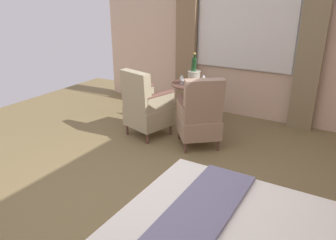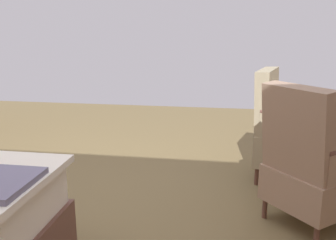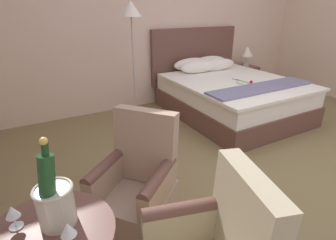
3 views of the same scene
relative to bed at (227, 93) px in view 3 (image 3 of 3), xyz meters
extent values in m
plane|color=olive|center=(-0.68, -1.60, -0.36)|extent=(7.76, 7.76, 0.00)
cube|color=beige|center=(-0.68, 1.13, 1.23)|extent=(6.38, 0.12, 3.17)
cube|color=brown|center=(0.00, -0.10, -0.20)|extent=(1.74, 2.15, 0.32)
cube|color=white|center=(0.00, -0.10, 0.09)|extent=(1.69, 2.08, 0.25)
cube|color=white|center=(0.00, -0.16, 0.23)|extent=(1.78, 2.02, 0.04)
cube|color=slate|center=(0.00, -0.69, 0.27)|extent=(1.74, 0.39, 0.03)
cube|color=brown|center=(0.00, 1.01, 0.47)|extent=(1.83, 0.08, 1.01)
ellipsoid|color=white|center=(-0.21, 0.81, 0.36)|extent=(0.74, 0.26, 0.23)
ellipsoid|color=white|center=(0.21, 0.81, 0.36)|extent=(0.74, 0.26, 0.23)
ellipsoid|color=white|center=(-0.21, 0.56, 0.35)|extent=(0.74, 0.24, 0.22)
ellipsoid|color=white|center=(0.21, 0.56, 0.35)|extent=(0.74, 0.25, 0.23)
cylinder|color=#2D6628|center=(0.02, -0.26, 0.26)|extent=(0.08, 0.35, 0.01)
sphere|color=#B20F4C|center=(0.06, -0.44, 0.28)|extent=(0.05, 0.05, 0.05)
ellipsoid|color=#33702D|center=(0.02, -0.18, 0.27)|extent=(0.05, 0.05, 0.01)
cube|color=white|center=(-0.07, -0.33, 0.26)|extent=(0.12, 0.13, 0.00)
cube|color=brown|center=(1.15, 0.79, -0.09)|extent=(0.44, 0.41, 0.54)
sphere|color=tan|center=(1.38, 0.79, 0.03)|extent=(0.02, 0.02, 0.02)
cylinder|color=#B5BCA8|center=(1.15, 0.79, 0.24)|extent=(0.15, 0.15, 0.11)
cylinder|color=tan|center=(1.15, 0.79, 0.34)|extent=(0.02, 0.02, 0.10)
cone|color=#EFE5C6|center=(1.15, 0.79, 0.49)|extent=(0.24, 0.24, 0.20)
cylinder|color=#C0ACA8|center=(-1.47, 0.46, -0.34)|extent=(0.28, 0.28, 0.03)
cylinder|color=#C0ACA8|center=(-1.47, 0.46, 0.44)|extent=(0.03, 0.03, 1.53)
cone|color=silver|center=(-1.47, 0.46, 1.31)|extent=(0.29, 0.29, 0.21)
cylinder|color=brown|center=(-2.98, -2.10, 0.31)|extent=(0.65, 0.65, 0.02)
cylinder|color=beige|center=(-2.92, -2.05, 0.43)|extent=(0.18, 0.18, 0.21)
torus|color=beige|center=(-2.92, -2.05, 0.53)|extent=(0.19, 0.19, 0.02)
cylinder|color=white|center=(-2.92, -2.05, 0.51)|extent=(0.16, 0.16, 0.03)
cylinder|color=#1E4723|center=(-2.93, -2.06, 0.58)|extent=(0.11, 0.11, 0.30)
cylinder|color=#193D1E|center=(-2.91, -2.04, 0.75)|extent=(0.04, 0.04, 0.08)
sphere|color=gold|center=(-2.91, -2.04, 0.79)|extent=(0.04, 0.04, 0.04)
cylinder|color=white|center=(-3.11, -1.98, 0.33)|extent=(0.07, 0.07, 0.01)
cylinder|color=white|center=(-3.11, -1.98, 0.36)|extent=(0.01, 0.01, 0.06)
cone|color=white|center=(-3.11, -1.98, 0.42)|extent=(0.07, 0.07, 0.06)
cone|color=white|center=(-2.89, -2.24, 0.43)|extent=(0.07, 0.07, 0.07)
cylinder|color=brown|center=(-2.70, -1.68, -0.28)|extent=(0.04, 0.04, 0.15)
cylinder|color=brown|center=(-2.35, -1.38, -0.28)|extent=(0.04, 0.04, 0.15)
cylinder|color=brown|center=(-2.07, -1.72, -0.28)|extent=(0.04, 0.04, 0.15)
cube|color=tan|center=(-2.38, -1.70, -0.08)|extent=(0.75, 0.74, 0.25)
cube|color=tan|center=(-2.21, -1.56, 0.34)|extent=(0.45, 0.49, 0.59)
cube|color=tan|center=(-2.53, -1.55, 0.15)|extent=(0.44, 0.39, 0.20)
cylinder|color=brown|center=(-2.53, -1.55, 0.25)|extent=(0.44, 0.39, 0.09)
cube|color=tan|center=(-2.26, -1.87, 0.15)|extent=(0.44, 0.39, 0.20)
cylinder|color=brown|center=(-2.26, -1.87, 0.25)|extent=(0.44, 0.39, 0.09)
cube|color=tan|center=(-2.12, -2.53, 0.35)|extent=(0.27, 0.53, 0.55)
cube|color=tan|center=(-2.29, -2.26, 0.19)|extent=(0.50, 0.22, 0.21)
cylinder|color=brown|center=(-2.29, -2.26, 0.29)|extent=(0.50, 0.22, 0.09)
camera|label=1|loc=(1.36, 0.03, 1.61)|focal=35.00mm
camera|label=2|loc=(-1.76, 0.81, 0.98)|focal=40.00mm
camera|label=3|loc=(-2.93, -3.21, 1.33)|focal=28.00mm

